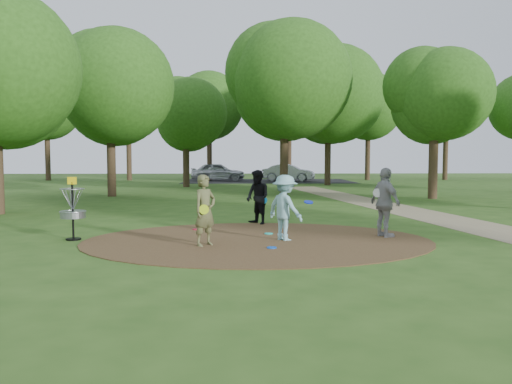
{
  "coord_description": "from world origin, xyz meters",
  "views": [
    {
      "loc": [
        -0.46,
        -11.92,
        2.02
      ],
      "look_at": [
        0.0,
        1.2,
        1.1
      ],
      "focal_mm": 35.0,
      "sensor_mm": 36.0,
      "label": 1
    }
  ],
  "objects": [
    {
      "name": "dirt_clearing",
      "position": [
        0.0,
        0.0,
        0.01
      ],
      "size": [
        8.4,
        8.4,
        0.02
      ],
      "primitive_type": "cylinder",
      "color": "#47301C",
      "rests_on": "ground"
    },
    {
      "name": "disc_ground_blue",
      "position": [
        0.27,
        -1.07,
        0.03
      ],
      "size": [
        0.22,
        0.22,
        0.02
      ],
      "primitive_type": "cylinder",
      "color": "blue",
      "rests_on": "dirt_clearing"
    },
    {
      "name": "ground",
      "position": [
        0.0,
        0.0,
        0.0
      ],
      "size": [
        100.0,
        100.0,
        0.0
      ],
      "primitive_type": "plane",
      "color": "#2D5119",
      "rests_on": "ground"
    },
    {
      "name": "car_left",
      "position": [
        -2.2,
        30.43,
        0.78
      ],
      "size": [
        4.56,
        1.83,
        1.55
      ],
      "primitive_type": "imported",
      "rotation": [
        0.0,
        0.0,
        1.57
      ],
      "color": "#AEB0B6",
      "rests_on": "ground"
    },
    {
      "name": "player_walking_with_disc",
      "position": [
        0.11,
        2.98,
        0.82
      ],
      "size": [
        0.96,
        1.01,
        1.64
      ],
      "color": "black",
      "rests_on": "ground"
    },
    {
      "name": "car_right",
      "position": [
        3.77,
        30.0,
        0.71
      ],
      "size": [
        4.56,
        2.57,
        1.42
      ],
      "primitive_type": "imported",
      "rotation": [
        0.0,
        0.0,
        1.31
      ],
      "color": "#989B9F",
      "rests_on": "ground"
    },
    {
      "name": "disc_ground_red",
      "position": [
        -1.62,
        1.79,
        0.03
      ],
      "size": [
        0.22,
        0.22,
        0.02
      ],
      "primitive_type": "cylinder",
      "color": "red",
      "rests_on": "dirt_clearing"
    },
    {
      "name": "player_throwing_with_disc",
      "position": [
        0.66,
        0.0,
        0.8
      ],
      "size": [
        1.27,
        1.17,
        1.59
      ],
      "color": "#83BDC4",
      "rests_on": "ground"
    },
    {
      "name": "parking_lot",
      "position": [
        2.0,
        30.0,
        0.0
      ],
      "size": [
        14.0,
        8.0,
        0.01
      ],
      "primitive_type": "cube",
      "color": "black",
      "rests_on": "ground"
    },
    {
      "name": "tree_ring",
      "position": [
        2.37,
        10.05,
        5.37
      ],
      "size": [
        36.81,
        45.74,
        9.83
      ],
      "color": "#332316",
      "rests_on": "ground"
    },
    {
      "name": "footpath",
      "position": [
        6.5,
        2.0,
        0.01
      ],
      "size": [
        7.55,
        39.89,
        0.01
      ],
      "primitive_type": "cube",
      "rotation": [
        0.0,
        0.0,
        0.14
      ],
      "color": "#8C7A5B",
      "rests_on": "ground"
    },
    {
      "name": "player_waiting_with_disc",
      "position": [
        3.22,
        0.4,
        0.88
      ],
      "size": [
        0.79,
        1.12,
        1.76
      ],
      "color": "#9B9B9D",
      "rests_on": "ground"
    },
    {
      "name": "player_observer_with_disc",
      "position": [
        -1.22,
        -0.67,
        0.81
      ],
      "size": [
        0.69,
        0.7,
        1.63
      ],
      "color": "brown",
      "rests_on": "ground"
    },
    {
      "name": "disc_ground_cyan",
      "position": [
        0.32,
        0.96,
        0.03
      ],
      "size": [
        0.22,
        0.22,
        0.02
      ],
      "primitive_type": "cylinder",
      "color": "#1CE2CF",
      "rests_on": "dirt_clearing"
    },
    {
      "name": "disc_golf_basket",
      "position": [
        -4.5,
        0.3,
        0.87
      ],
      "size": [
        0.63,
        0.63,
        1.54
      ],
      "color": "black",
      "rests_on": "ground"
    }
  ]
}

